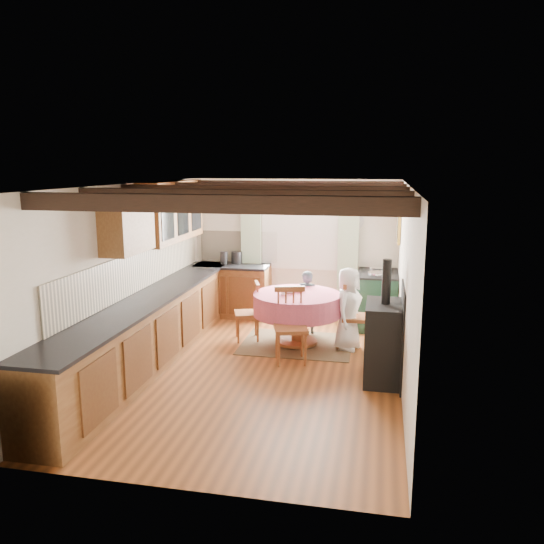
% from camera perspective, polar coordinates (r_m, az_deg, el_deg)
% --- Properties ---
extents(floor, '(3.60, 5.50, 0.00)m').
position_cam_1_polar(floor, '(7.25, -1.28, -10.19)').
color(floor, '#A25626').
rests_on(floor, ground).
extents(ceiling, '(3.60, 5.50, 0.00)m').
position_cam_1_polar(ceiling, '(6.75, -1.37, 9.14)').
color(ceiling, white).
rests_on(ceiling, ground).
extents(wall_back, '(3.60, 0.00, 2.40)m').
position_cam_1_polar(wall_back, '(9.56, 2.33, 2.54)').
color(wall_back, silver).
rests_on(wall_back, ground).
extents(wall_front, '(3.60, 0.00, 2.40)m').
position_cam_1_polar(wall_front, '(4.36, -9.44, -8.35)').
color(wall_front, silver).
rests_on(wall_front, ground).
extents(wall_left, '(0.00, 5.50, 2.40)m').
position_cam_1_polar(wall_left, '(7.50, -14.86, -0.26)').
color(wall_left, silver).
rests_on(wall_left, ground).
extents(wall_right, '(0.00, 5.50, 2.40)m').
position_cam_1_polar(wall_right, '(6.74, 13.78, -1.49)').
color(wall_right, silver).
rests_on(wall_right, ground).
extents(beam_a, '(3.60, 0.16, 0.16)m').
position_cam_1_polar(beam_a, '(4.83, -6.69, 7.14)').
color(beam_a, black).
rests_on(beam_a, ceiling).
extents(beam_b, '(3.60, 0.16, 0.16)m').
position_cam_1_polar(beam_b, '(5.78, -3.59, 7.87)').
color(beam_b, black).
rests_on(beam_b, ceiling).
extents(beam_c, '(3.60, 0.16, 0.16)m').
position_cam_1_polar(beam_c, '(6.75, -1.37, 8.38)').
color(beam_c, black).
rests_on(beam_c, ceiling).
extents(beam_d, '(3.60, 0.16, 0.16)m').
position_cam_1_polar(beam_d, '(7.73, 0.30, 8.75)').
color(beam_d, black).
rests_on(beam_d, ceiling).
extents(beam_e, '(3.60, 0.16, 0.16)m').
position_cam_1_polar(beam_e, '(8.71, 1.59, 9.04)').
color(beam_e, black).
rests_on(beam_e, ceiling).
extents(splash_left, '(0.02, 4.50, 0.55)m').
position_cam_1_polar(splash_left, '(7.75, -13.76, 0.17)').
color(splash_left, beige).
rests_on(splash_left, wall_left).
extents(splash_back, '(1.40, 0.02, 0.55)m').
position_cam_1_polar(splash_back, '(9.74, -3.51, 2.70)').
color(splash_back, beige).
rests_on(splash_back, wall_back).
extents(base_cabinet_left, '(0.60, 5.30, 0.88)m').
position_cam_1_polar(base_cabinet_left, '(7.56, -12.52, -6.01)').
color(base_cabinet_left, brown).
rests_on(base_cabinet_left, floor).
extents(base_cabinet_back, '(1.30, 0.60, 0.88)m').
position_cam_1_polar(base_cabinet_back, '(9.63, -4.17, -2.01)').
color(base_cabinet_back, brown).
rests_on(base_cabinet_back, floor).
extents(worktop_left, '(0.64, 5.30, 0.04)m').
position_cam_1_polar(worktop_left, '(7.43, -12.53, -2.63)').
color(worktop_left, black).
rests_on(worktop_left, base_cabinet_left).
extents(worktop_back, '(1.30, 0.64, 0.04)m').
position_cam_1_polar(worktop_back, '(9.52, -4.24, 0.66)').
color(worktop_back, black).
rests_on(worktop_back, base_cabinet_back).
extents(wall_cabinet_glass, '(0.34, 1.80, 0.90)m').
position_cam_1_polar(wall_cabinet_glass, '(8.41, -10.46, 6.31)').
color(wall_cabinet_glass, brown).
rests_on(wall_cabinet_glass, wall_left).
extents(wall_cabinet_solid, '(0.34, 0.90, 0.70)m').
position_cam_1_polar(wall_cabinet_solid, '(7.05, -14.98, 4.78)').
color(wall_cabinet_solid, brown).
rests_on(wall_cabinet_solid, wall_left).
extents(window_frame, '(1.34, 0.03, 1.54)m').
position_cam_1_polar(window_frame, '(9.47, 2.94, 4.90)').
color(window_frame, white).
rests_on(window_frame, wall_back).
extents(window_pane, '(1.20, 0.01, 1.40)m').
position_cam_1_polar(window_pane, '(9.48, 2.94, 4.90)').
color(window_pane, white).
rests_on(window_pane, wall_back).
extents(curtain_left, '(0.35, 0.10, 2.10)m').
position_cam_1_polar(curtain_left, '(9.62, -2.18, 2.00)').
color(curtain_left, beige).
rests_on(curtain_left, wall_back).
extents(curtain_right, '(0.35, 0.10, 2.10)m').
position_cam_1_polar(curtain_right, '(9.37, 7.97, 1.65)').
color(curtain_right, beige).
rests_on(curtain_right, wall_back).
extents(curtain_rod, '(2.00, 0.03, 0.03)m').
position_cam_1_polar(curtain_rod, '(9.34, 2.89, 8.50)').
color(curtain_rod, black).
rests_on(curtain_rod, wall_back).
extents(wall_picture, '(0.04, 0.50, 0.60)m').
position_cam_1_polar(wall_picture, '(8.93, 13.21, 4.87)').
color(wall_picture, gold).
rests_on(wall_picture, wall_right).
extents(wall_plate, '(0.30, 0.02, 0.30)m').
position_cam_1_polar(wall_plate, '(9.35, 8.72, 5.32)').
color(wall_plate, silver).
rests_on(wall_plate, wall_back).
extents(rug, '(1.63, 1.27, 0.01)m').
position_cam_1_polar(rug, '(8.19, 2.62, -7.57)').
color(rug, brown).
rests_on(rug, floor).
extents(dining_table, '(1.30, 1.30, 0.78)m').
position_cam_1_polar(dining_table, '(8.08, 2.65, -4.98)').
color(dining_table, '#F45B7C').
rests_on(dining_table, floor).
extents(chair_near, '(0.55, 0.56, 1.02)m').
position_cam_1_polar(chair_near, '(7.34, 2.00, -5.68)').
color(chair_near, '#944E21').
rests_on(chair_near, floor).
extents(chair_left, '(0.51, 0.50, 0.90)m').
position_cam_1_polar(chair_left, '(8.28, -2.64, -4.15)').
color(chair_left, '#944E21').
rests_on(chair_left, floor).
extents(chair_right, '(0.46, 0.44, 0.99)m').
position_cam_1_polar(chair_right, '(8.02, 8.84, -4.48)').
color(chair_right, '#944E21').
rests_on(chair_right, floor).
extents(aga_range, '(0.65, 1.01, 0.93)m').
position_cam_1_polar(aga_range, '(9.12, 10.98, -2.79)').
color(aga_range, '#1B3C2A').
rests_on(aga_range, floor).
extents(cast_iron_stove, '(0.46, 0.77, 1.53)m').
position_cam_1_polar(cast_iron_stove, '(6.80, 11.76, -5.06)').
color(cast_iron_stove, black).
rests_on(cast_iron_stove, floor).
extents(child_far, '(0.39, 0.27, 1.01)m').
position_cam_1_polar(child_far, '(8.60, 3.69, -3.18)').
color(child_far, '#374852').
rests_on(child_far, floor).
extents(child_right, '(0.54, 0.67, 1.20)m').
position_cam_1_polar(child_right, '(7.91, 8.01, -3.84)').
color(child_right, white).
rests_on(child_right, floor).
extents(bowl_a, '(0.26, 0.26, 0.05)m').
position_cam_1_polar(bowl_a, '(8.11, 2.66, -1.88)').
color(bowl_a, silver).
rests_on(bowl_a, dining_table).
extents(bowl_b, '(0.21, 0.21, 0.07)m').
position_cam_1_polar(bowl_b, '(8.01, 1.70, -1.98)').
color(bowl_b, silver).
rests_on(bowl_b, dining_table).
extents(cup, '(0.12, 0.12, 0.09)m').
position_cam_1_polar(cup, '(7.88, 1.19, -2.10)').
color(cup, silver).
rests_on(cup, dining_table).
extents(canister_tall, '(0.13, 0.13, 0.22)m').
position_cam_1_polar(canister_tall, '(9.58, -5.08, 1.50)').
color(canister_tall, '#262628').
rests_on(canister_tall, worktop_back).
extents(canister_wide, '(0.19, 0.19, 0.21)m').
position_cam_1_polar(canister_wide, '(9.61, -3.72, 1.53)').
color(canister_wide, '#262628').
rests_on(canister_wide, worktop_back).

